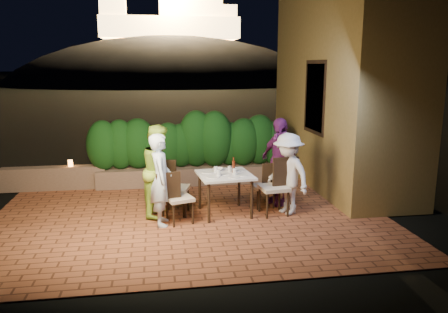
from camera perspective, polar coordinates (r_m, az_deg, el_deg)
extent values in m
plane|color=black|center=(7.89, -4.37, -8.11)|extent=(400.00, 400.00, 0.00)
cube|color=brown|center=(8.38, -4.65, -7.30)|extent=(7.00, 6.00, 0.15)
cube|color=olive|center=(10.28, 15.19, 10.50)|extent=(1.60, 5.00, 5.00)
cube|color=black|center=(9.55, 11.93, 7.58)|extent=(0.08, 1.00, 1.40)
cube|color=black|center=(9.54, 11.87, 7.58)|extent=(0.06, 1.15, 1.55)
cube|color=brown|center=(10.04, -4.33, -2.43)|extent=(4.20, 0.55, 0.40)
cube|color=brown|center=(10.24, -21.32, -2.64)|extent=(2.20, 0.30, 0.50)
ellipsoid|color=black|center=(67.78, -6.81, 6.11)|extent=(52.00, 40.00, 22.00)
cylinder|color=white|center=(7.62, -1.42, -2.69)|extent=(0.24, 0.24, 0.01)
cylinder|color=white|center=(7.96, -2.10, -2.06)|extent=(0.24, 0.24, 0.01)
cylinder|color=white|center=(7.76, 2.37, -2.44)|extent=(0.20, 0.20, 0.01)
cylinder|color=white|center=(8.14, 1.76, -1.74)|extent=(0.23, 0.23, 0.01)
cylinder|color=white|center=(7.83, 0.10, -2.29)|extent=(0.20, 0.20, 0.01)
cylinder|color=white|center=(7.62, 1.30, -2.71)|extent=(0.20, 0.20, 0.01)
cylinder|color=silver|center=(7.69, -0.72, -2.15)|extent=(0.07, 0.07, 0.12)
cylinder|color=silver|center=(7.95, -1.09, -1.71)|extent=(0.07, 0.07, 0.11)
cylinder|color=silver|center=(7.75, 1.41, -2.01)|extent=(0.07, 0.07, 0.12)
cylinder|color=silver|center=(8.01, 0.72, -1.63)|extent=(0.06, 0.06, 0.10)
imported|color=white|center=(8.12, -0.75, -1.66)|extent=(0.22, 0.22, 0.04)
imported|color=#C6E2FF|center=(7.40, -8.24, -3.03)|extent=(0.38, 0.57, 1.57)
imported|color=#9DC93E|center=(7.88, -8.39, -1.81)|extent=(0.81, 0.94, 1.65)
imported|color=white|center=(7.97, 8.36, -2.25)|extent=(0.93, 1.11, 1.49)
imported|color=#652266|center=(8.49, 7.22, -0.63)|extent=(0.78, 1.08, 1.70)
cylinder|color=orange|center=(10.10, -19.42, -0.84)|extent=(0.10, 0.10, 0.14)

